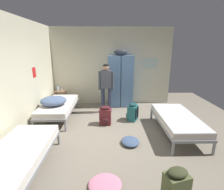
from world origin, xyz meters
name	(u,v)px	position (x,y,z in m)	size (l,w,h in m)	color
ground_plane	(112,133)	(0.00, 0.00, 0.00)	(7.90, 7.90, 0.00)	gray
room_backdrop	(73,72)	(-1.16, 1.19, 1.42)	(4.50, 5.00, 2.84)	beige
locker_bank	(120,80)	(0.34, 2.19, 0.97)	(0.90, 0.55, 2.07)	#5B84B2
shelf_unit	(61,97)	(-1.89, 2.19, 0.35)	(0.38, 0.30, 0.57)	brown
bed_right	(177,120)	(1.64, -0.04, 0.38)	(0.90, 1.90, 0.49)	gray
bed_left_rear	(59,106)	(-1.64, 1.04, 0.38)	(0.90, 1.90, 0.49)	gray
bed_left_front	(17,154)	(-1.64, -1.43, 0.38)	(0.90, 1.90, 0.49)	gray
bedding_heap	(54,101)	(-1.71, 0.84, 0.62)	(0.75, 0.71, 0.25)	slate
person_traveler	(106,84)	(-0.17, 1.49, 0.98)	(0.51, 0.21, 1.62)	#2D334C
water_bottle	(58,88)	(-1.97, 2.21, 0.66)	(0.07, 0.07, 0.20)	#B2DBEA
lotion_bottle	(62,89)	(-1.82, 2.15, 0.64)	(0.05, 0.05, 0.15)	beige
backpack_olive	(177,187)	(0.86, -2.06, 0.26)	(0.37, 0.39, 0.55)	#566038
backpack_maroon	(105,116)	(-0.19, 0.53, 0.26)	(0.34, 0.36, 0.55)	maroon
backpack_teal	(132,112)	(0.62, 0.80, 0.26)	(0.41, 0.39, 0.55)	#23666B
clothes_pile_pink	(105,184)	(-0.15, -1.76, 0.04)	(0.53, 0.50, 0.08)	pink
clothes_pile_denim	(130,141)	(0.41, -0.51, 0.06)	(0.41, 0.47, 0.11)	#42567A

